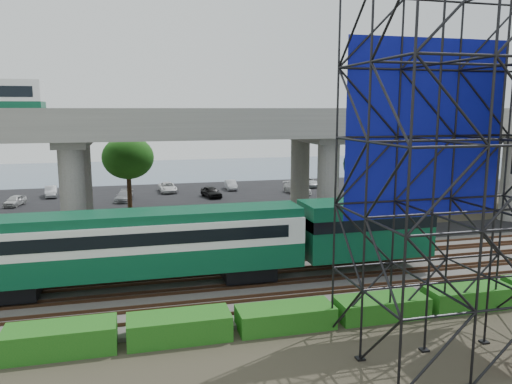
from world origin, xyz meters
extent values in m
plane|color=#474233|center=(0.00, 0.00, 0.00)|extent=(140.00, 140.00, 0.00)
cube|color=slate|center=(0.00, 2.00, 0.10)|extent=(90.00, 12.00, 0.20)
cube|color=black|center=(0.00, 10.50, 0.04)|extent=(90.00, 5.00, 0.08)
cube|color=black|center=(0.00, 34.00, 0.04)|extent=(90.00, 18.00, 0.08)
cube|color=#486077|center=(0.00, 56.00, 0.01)|extent=(140.00, 40.00, 0.03)
cube|color=#472D1E|center=(0.00, -2.72, 0.28)|extent=(90.00, 0.08, 0.16)
cube|color=#472D1E|center=(0.00, -1.28, 0.28)|extent=(90.00, 0.08, 0.16)
cube|color=#472D1E|center=(0.00, -0.72, 0.28)|extent=(90.00, 0.08, 0.16)
cube|color=#472D1E|center=(0.00, 0.72, 0.28)|extent=(90.00, 0.08, 0.16)
cube|color=#472D1E|center=(0.00, 1.28, 0.28)|extent=(90.00, 0.08, 0.16)
cube|color=#472D1E|center=(0.00, 2.72, 0.28)|extent=(90.00, 0.08, 0.16)
cube|color=#472D1E|center=(0.00, 3.28, 0.28)|extent=(90.00, 0.08, 0.16)
cube|color=#472D1E|center=(0.00, 4.72, 0.28)|extent=(90.00, 0.08, 0.16)
cube|color=#472D1E|center=(0.00, 5.28, 0.28)|extent=(90.00, 0.08, 0.16)
cube|color=#472D1E|center=(0.00, 6.72, 0.28)|extent=(90.00, 0.08, 0.16)
cube|color=black|center=(-12.32, 2.00, 0.81)|extent=(3.00, 2.20, 0.90)
cube|color=black|center=(0.68, 2.00, 0.81)|extent=(3.00, 2.20, 0.90)
cube|color=#0A492E|center=(-5.82, 2.00, 1.96)|extent=(19.00, 3.00, 1.40)
cube|color=silver|center=(-5.82, 2.00, 3.41)|extent=(19.00, 3.00, 1.50)
cube|color=#0A492E|center=(-5.82, 2.00, 4.41)|extent=(19.00, 2.60, 0.50)
cube|color=black|center=(-4.82, 2.00, 3.46)|extent=(15.00, 3.06, 0.70)
cube|color=#0A492E|center=(8.18, 2.00, 2.96)|extent=(8.00, 3.00, 3.40)
cube|color=#9E9B93|center=(0.00, 16.00, 8.60)|extent=(80.00, 12.00, 1.20)
cube|color=#9E9B93|center=(0.00, 10.25, 9.75)|extent=(80.00, 0.50, 1.10)
cube|color=#9E9B93|center=(0.00, 21.75, 9.75)|extent=(80.00, 0.50, 1.10)
cylinder|color=#9E9B93|center=(-10.00, 12.50, 4.00)|extent=(1.80, 1.80, 8.00)
cylinder|color=#9E9B93|center=(-10.00, 19.50, 4.00)|extent=(1.80, 1.80, 8.00)
cube|color=#9E9B93|center=(-10.00, 16.00, 7.70)|extent=(2.40, 9.00, 0.60)
cylinder|color=#9E9B93|center=(10.00, 12.50, 4.00)|extent=(1.80, 1.80, 8.00)
cylinder|color=#9E9B93|center=(10.00, 19.50, 4.00)|extent=(1.80, 1.80, 8.00)
cube|color=#9E9B93|center=(10.00, 16.00, 7.70)|extent=(2.40, 9.00, 0.60)
cylinder|color=#9E9B93|center=(28.00, 12.50, 4.00)|extent=(1.80, 1.80, 8.00)
cylinder|color=#9E9B93|center=(28.00, 19.50, 4.00)|extent=(1.80, 1.80, 8.00)
cube|color=#9E9B93|center=(28.00, 16.00, 7.70)|extent=(2.40, 9.00, 0.60)
cube|color=#0C128D|center=(7.58, -4.95, 9.30)|extent=(8.10, 0.08, 8.25)
cube|color=black|center=(7.58, -8.00, 0.04)|extent=(9.36, 6.36, 0.08)
cube|color=#155C16|center=(-9.00, -4.30, 0.60)|extent=(4.60, 1.80, 1.20)
cube|color=#155C16|center=(-4.00, -4.30, 0.58)|extent=(4.60, 1.80, 1.15)
cube|color=#155C16|center=(1.00, -4.30, 0.52)|extent=(4.60, 1.80, 1.03)
cube|color=#155C16|center=(6.00, -4.30, 0.51)|extent=(4.60, 1.80, 1.01)
cube|color=#155C16|center=(11.00, -4.30, 0.56)|extent=(4.60, 1.80, 1.12)
cylinder|color=#382314|center=(14.00, 12.50, 2.40)|extent=(0.44, 0.44, 4.80)
ellipsoid|color=#155C16|center=(14.00, 12.50, 5.60)|extent=(4.94, 4.94, 4.18)
cylinder|color=#382314|center=(-6.00, 24.00, 2.40)|extent=(0.44, 0.44, 4.80)
ellipsoid|color=#155C16|center=(-6.00, 24.00, 5.60)|extent=(4.94, 4.94, 4.18)
imported|color=black|center=(-9.58, 11.19, 0.78)|extent=(5.26, 2.85, 1.40)
imported|color=silver|center=(-17.82, 31.00, 0.64)|extent=(2.10, 3.52, 1.12)
imported|color=#97999E|center=(-14.90, 36.00, 0.70)|extent=(1.74, 3.86, 1.23)
imported|color=gray|center=(-6.62, 31.00, 0.64)|extent=(2.24, 4.09, 1.12)
imported|color=silver|center=(-1.43, 36.00, 0.67)|extent=(2.16, 4.32, 1.18)
imported|color=black|center=(3.18, 31.00, 0.72)|extent=(2.32, 4.01, 1.28)
imported|color=#A6A7AE|center=(6.53, 36.00, 0.67)|extent=(1.40, 3.61, 1.17)
imported|color=silver|center=(13.70, 31.00, 0.74)|extent=(2.73, 4.81, 1.31)
imported|color=silver|center=(16.84, 36.00, 0.70)|extent=(2.59, 4.66, 1.23)
camera|label=1|loc=(-5.86, -25.57, 10.26)|focal=35.00mm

